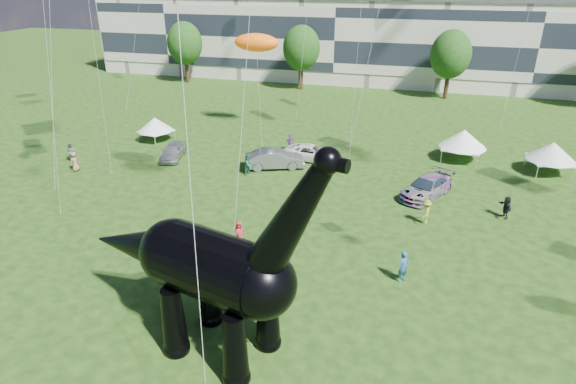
# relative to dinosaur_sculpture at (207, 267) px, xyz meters

# --- Properties ---
(ground) EXTENTS (220.00, 220.00, 0.00)m
(ground) POSITION_rel_dinosaur_sculpture_xyz_m (2.84, -1.38, -4.17)
(ground) COLOR #16330C
(ground) RESTS_ON ground
(terrace_row) EXTENTS (78.00, 11.00, 12.00)m
(terrace_row) POSITION_rel_dinosaur_sculpture_xyz_m (-5.16, 60.62, 1.83)
(terrace_row) COLOR beige
(terrace_row) RESTS_ON ground
(tree_far_left) EXTENTS (5.20, 5.20, 9.44)m
(tree_far_left) POSITION_rel_dinosaur_sculpture_xyz_m (-27.16, 51.62, 2.13)
(tree_far_left) COLOR #382314
(tree_far_left) RESTS_ON ground
(tree_mid_left) EXTENTS (5.20, 5.20, 9.44)m
(tree_mid_left) POSITION_rel_dinosaur_sculpture_xyz_m (-9.16, 51.62, 2.13)
(tree_mid_left) COLOR #382314
(tree_mid_left) RESTS_ON ground
(tree_mid_right) EXTENTS (5.20, 5.20, 9.44)m
(tree_mid_right) POSITION_rel_dinosaur_sculpture_xyz_m (10.84, 51.62, 2.13)
(tree_mid_right) COLOR #382314
(tree_mid_right) RESTS_ON ground
(dinosaur_sculpture) EXTENTS (13.48, 5.44, 11.03)m
(dinosaur_sculpture) POSITION_rel_dinosaur_sculpture_xyz_m (0.00, 0.00, 0.00)
(dinosaur_sculpture) COLOR black
(dinosaur_sculpture) RESTS_ON ground
(car_silver) EXTENTS (2.50, 4.46, 1.43)m
(car_silver) POSITION_rel_dinosaur_sculpture_xyz_m (-13.33, 21.14, -3.45)
(car_silver) COLOR silver
(car_silver) RESTS_ON ground
(car_grey) EXTENTS (5.39, 3.57, 1.68)m
(car_grey) POSITION_rel_dinosaur_sculpture_xyz_m (-3.73, 21.51, -3.33)
(car_grey) COLOR slate
(car_grey) RESTS_ON ground
(car_white) EXTENTS (5.09, 2.48, 1.39)m
(car_white) POSITION_rel_dinosaur_sculpture_xyz_m (-1.10, 24.30, -3.47)
(car_white) COLOR white
(car_white) RESTS_ON ground
(car_dark) EXTENTS (4.39, 5.71, 1.54)m
(car_dark) POSITION_rel_dinosaur_sculpture_xyz_m (9.10, 19.17, -3.40)
(car_dark) COLOR #595960
(car_dark) RESTS_ON ground
(gazebo_near) EXTENTS (4.71, 4.71, 2.85)m
(gazebo_near) POSITION_rel_dinosaur_sculpture_xyz_m (11.96, 28.03, -2.16)
(gazebo_near) COLOR white
(gazebo_near) RESTS_ON ground
(gazebo_far) EXTENTS (4.55, 4.55, 2.73)m
(gazebo_far) POSITION_rel_dinosaur_sculpture_xyz_m (18.98, 26.87, -2.25)
(gazebo_far) COLOR silver
(gazebo_far) RESTS_ON ground
(gazebo_left) EXTENTS (4.38, 4.38, 2.40)m
(gazebo_left) POSITION_rel_dinosaur_sculpture_xyz_m (-17.44, 25.32, -2.48)
(gazebo_left) COLOR silver
(gazebo_left) RESTS_ON ground
(visitors) EXTENTS (49.74, 40.67, 1.89)m
(visitors) POSITION_rel_dinosaur_sculpture_xyz_m (0.85, 14.63, -3.30)
(visitors) COLOR #2D704E
(visitors) RESTS_ON ground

